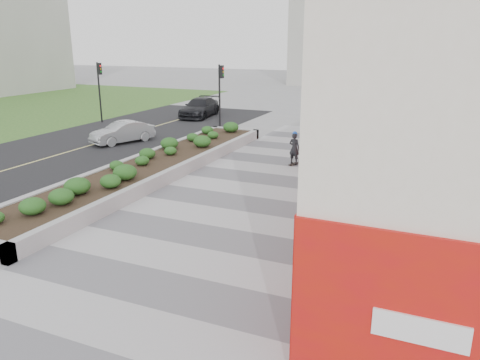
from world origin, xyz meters
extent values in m
plane|color=gray|center=(0.00, 0.00, 0.00)|extent=(160.00, 160.00, 0.00)
cube|color=#A8A8AD|center=(0.00, 3.00, 0.01)|extent=(8.00, 36.00, 0.01)
cube|color=beige|center=(7.00, 9.00, 4.00)|extent=(6.00, 24.00, 8.00)
cube|color=#B90E12|center=(4.02, 9.00, 1.50)|extent=(0.12, 24.00, 3.00)
cube|color=#9E9EA0|center=(-5.50, 15.85, 0.28)|extent=(3.00, 0.30, 0.55)
cube|color=#9E9EA0|center=(-6.85, 7.00, 0.28)|extent=(0.30, 18.00, 0.55)
cube|color=#9E9EA0|center=(-4.15, 7.00, 0.28)|extent=(0.30, 18.00, 0.55)
cube|color=#2D2116|center=(-5.50, 7.00, 0.25)|extent=(2.40, 17.40, 0.50)
cube|color=black|center=(-12.00, 7.00, 0.00)|extent=(10.00, 40.00, 0.00)
cylinder|color=black|center=(-7.30, 17.50, 2.10)|extent=(0.12, 0.12, 4.20)
cube|color=black|center=(-7.12, 17.50, 3.75)|extent=(0.18, 0.28, 0.80)
cylinder|color=black|center=(-16.50, 17.00, 2.10)|extent=(0.12, 0.12, 4.20)
cube|color=black|center=(-16.32, 17.00, 3.75)|extent=(0.18, 0.28, 0.80)
cube|color=#ADAAA3|center=(-5.00, 55.00, 10.00)|extent=(16.00, 12.00, 20.00)
cylinder|color=#595654|center=(0.50, 3.00, 0.00)|extent=(0.44, 0.44, 0.01)
cube|color=black|center=(-0.24, 10.92, 0.07)|extent=(0.39, 0.75, 0.02)
imported|color=black|center=(-0.24, 10.92, 0.81)|extent=(0.59, 0.45, 1.47)
sphere|color=blue|center=(-0.24, 10.92, 1.50)|extent=(0.23, 0.23, 0.23)
imported|color=#AFB3B8|center=(-10.75, 11.82, 0.61)|extent=(2.59, 3.89, 1.21)
imported|color=black|center=(-11.19, 22.00, 0.71)|extent=(2.59, 5.08, 1.41)
camera|label=1|loc=(5.93, -9.72, 5.67)|focal=35.00mm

